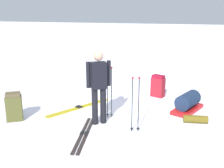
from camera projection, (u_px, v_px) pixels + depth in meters
ground_plane at (112, 109)px, 7.23m from camera, size 80.00×80.00×0.00m
skier_standing at (99, 84)px, 6.11m from camera, size 0.49×0.37×1.70m
ski_pair_near at (79, 108)px, 7.32m from camera, size 1.21×1.78×0.05m
ski_pair_far at (84, 134)px, 5.79m from camera, size 0.44×1.71×0.05m
backpack_large_dark at (14, 107)px, 6.46m from camera, size 0.45×0.42×0.68m
backpack_bright at (158, 86)px, 8.19m from camera, size 0.44×0.37×0.66m
ski_poles_planted_near at (109, 89)px, 6.54m from camera, size 0.16×0.10×1.27m
ski_poles_planted_far at (135, 101)px, 5.78m from camera, size 0.20×0.11×1.22m
gear_sled at (188, 103)px, 7.07m from camera, size 0.85×1.16×0.49m
sleeping_mat_rolled at (196, 119)px, 6.36m from camera, size 0.57×0.25×0.18m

